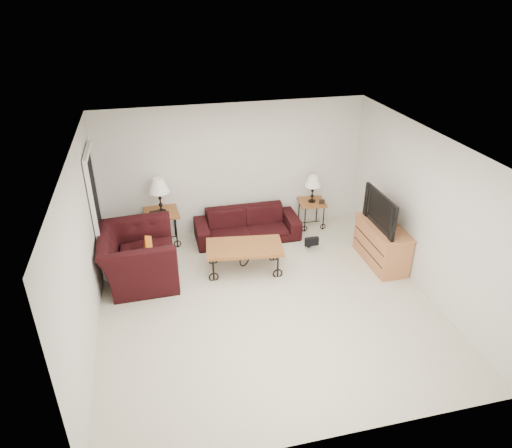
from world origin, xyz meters
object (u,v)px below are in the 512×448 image
at_px(lamp_left, 160,195).
at_px(television, 386,210).
at_px(tv_stand, 382,244).
at_px(backpack, 309,236).
at_px(lamp_right, 313,189).
at_px(sofa, 247,225).
at_px(armchair, 138,256).
at_px(side_table_left, 163,228).
at_px(side_table_right, 311,214).
at_px(coffee_table, 245,258).

height_order(lamp_left, television, television).
xyz_separation_m(tv_stand, backpack, (-1.06, 0.75, -0.10)).
xyz_separation_m(lamp_left, tv_stand, (3.65, -1.55, -0.63)).
bearing_deg(lamp_right, television, -65.06).
bearing_deg(sofa, armchair, -155.21).
xyz_separation_m(side_table_left, lamp_left, (0.00, 0.00, 0.66)).
bearing_deg(lamp_right, tv_stand, -64.46).
height_order(side_table_right, lamp_right, lamp_right).
xyz_separation_m(side_table_left, lamp_right, (2.91, 0.00, 0.50)).
bearing_deg(sofa, tv_stand, -33.26).
distance_m(lamp_left, armchair, 1.32).
xyz_separation_m(lamp_left, lamp_right, (2.91, 0.00, -0.16)).
bearing_deg(sofa, side_table_right, 7.60).
distance_m(sofa, backpack, 1.21).
bearing_deg(armchair, television, -97.29).
xyz_separation_m(coffee_table, armchair, (-1.73, 0.15, 0.20)).
relative_size(sofa, armchair, 1.46).
distance_m(lamp_right, coffee_table, 2.14).
distance_m(sofa, coffee_table, 1.11).
bearing_deg(armchair, side_table_left, -23.25).
relative_size(coffee_table, backpack, 2.51).
height_order(sofa, side_table_left, side_table_left).
xyz_separation_m(lamp_left, armchair, (-0.45, -1.11, -0.55)).
height_order(side_table_left, television, television).
height_order(sofa, lamp_right, lamp_right).
xyz_separation_m(side_table_left, tv_stand, (3.65, -1.55, 0.03)).
xyz_separation_m(coffee_table, tv_stand, (2.37, -0.29, 0.12)).
bearing_deg(tv_stand, television, 180.00).
bearing_deg(lamp_left, backpack, -17.15).
distance_m(lamp_left, tv_stand, 4.02).
relative_size(lamp_right, armchair, 0.41).
bearing_deg(backpack, sofa, 158.51).
height_order(tv_stand, backpack, tv_stand).
bearing_deg(lamp_left, sofa, -6.56).
distance_m(sofa, side_table_left, 1.58).
relative_size(side_table_right, television, 0.52).
height_order(side_table_left, lamp_right, lamp_right).
bearing_deg(backpack, coffee_table, -151.37).
height_order(side_table_right, tv_stand, tv_stand).
xyz_separation_m(sofa, coffee_table, (-0.28, -1.08, -0.05)).
bearing_deg(coffee_table, tv_stand, -7.05).
distance_m(side_table_left, armchair, 1.20).
distance_m(sofa, side_table_right, 1.36).
bearing_deg(side_table_right, lamp_right, 0.00).
bearing_deg(lamp_right, armchair, -161.73).
bearing_deg(coffee_table, sofa, 75.33).
xyz_separation_m(tv_stand, television, (-0.02, 0.00, 0.66)).
bearing_deg(backpack, lamp_left, 172.39).
distance_m(side_table_right, tv_stand, 1.72).
height_order(side_table_left, backpack, side_table_left).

